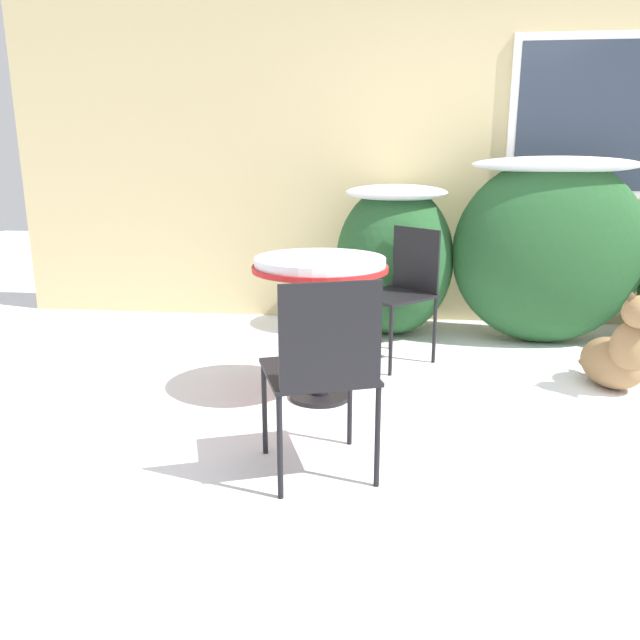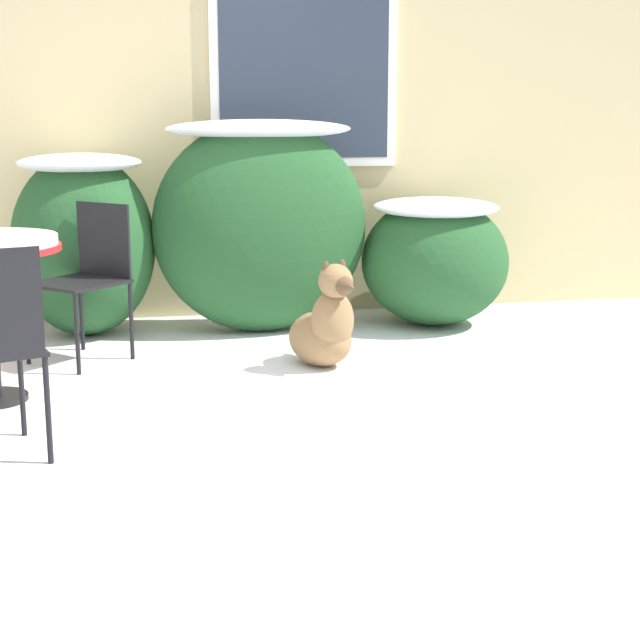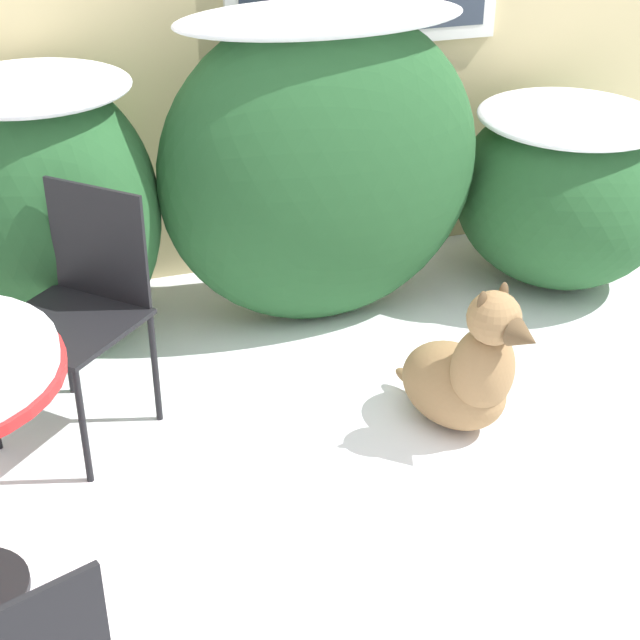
# 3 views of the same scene
# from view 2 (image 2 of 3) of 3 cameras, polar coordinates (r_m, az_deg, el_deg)

# --- Properties ---
(ground_plane) EXTENTS (16.00, 16.00, 0.00)m
(ground_plane) POSITION_cam_2_polar(r_m,az_deg,el_deg) (4.83, -4.73, -4.86)
(ground_plane) COLOR white
(house_wall) EXTENTS (8.00, 0.10, 2.90)m
(house_wall) POSITION_cam_2_polar(r_m,az_deg,el_deg) (6.81, -6.85, 12.43)
(house_wall) COLOR #D1BC84
(house_wall) RESTS_ON ground_plane
(shrub_left) EXTENTS (0.90, 0.86, 1.15)m
(shrub_left) POSITION_cam_2_polar(r_m,az_deg,el_deg) (6.37, -13.60, 4.57)
(shrub_left) COLOR #235128
(shrub_left) RESTS_ON ground_plane
(shrub_middle) EXTENTS (1.38, 0.62, 1.36)m
(shrub_middle) POSITION_cam_2_polar(r_m,az_deg,el_deg) (6.28, -3.49, 5.74)
(shrub_middle) COLOR #235128
(shrub_middle) RESTS_ON ground_plane
(shrub_right) EXTENTS (0.97, 1.03, 0.85)m
(shrub_right) POSITION_cam_2_polar(r_m,az_deg,el_deg) (6.57, 6.69, 3.69)
(shrub_right) COLOR #235128
(shrub_right) RESTS_ON ground_plane
(patio_chair_near_table) EXTENTS (0.63, 0.63, 0.89)m
(patio_chair_near_table) POSITION_cam_2_polar(r_m,az_deg,el_deg) (5.72, -13.39, 2.69)
(patio_chair_near_table) COLOR black
(patio_chair_near_table) RESTS_ON ground_plane
(dog) EXTENTS (0.45, 0.64, 0.62)m
(dog) POSITION_cam_2_polar(r_m,az_deg,el_deg) (5.44, 0.29, -0.45)
(dog) COLOR #937047
(dog) RESTS_ON ground_plane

